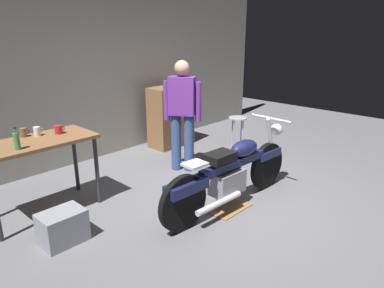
{
  "coord_description": "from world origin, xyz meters",
  "views": [
    {
      "loc": [
        -3.24,
        -2.33,
        2.11
      ],
      "look_at": [
        -0.02,
        0.7,
        0.65
      ],
      "focal_mm": 33.1,
      "sensor_mm": 36.0,
      "label": 1
    }
  ],
  "objects_px": {
    "person_standing": "(182,111)",
    "storage_bin": "(63,227)",
    "bottle": "(17,141)",
    "wooden_dresser": "(171,117)",
    "mug_red_diner": "(59,130)",
    "motorcycle": "(231,172)",
    "shop_stool": "(238,125)",
    "mug_white_ceramic": "(37,131)",
    "mug_brown_stoneware": "(23,133)"
  },
  "relations": [
    {
      "from": "person_standing",
      "to": "bottle",
      "type": "height_order",
      "value": "person_standing"
    },
    {
      "from": "person_standing",
      "to": "bottle",
      "type": "bearing_deg",
      "value": 56.65
    },
    {
      "from": "wooden_dresser",
      "to": "bottle",
      "type": "relative_size",
      "value": 4.56
    },
    {
      "from": "person_standing",
      "to": "mug_white_ceramic",
      "type": "relative_size",
      "value": 14.9
    },
    {
      "from": "motorcycle",
      "to": "storage_bin",
      "type": "relative_size",
      "value": 4.98
    },
    {
      "from": "mug_red_diner",
      "to": "bottle",
      "type": "distance_m",
      "value": 0.62
    },
    {
      "from": "storage_bin",
      "to": "mug_white_ceramic",
      "type": "xyz_separation_m",
      "value": [
        0.25,
        0.91,
        0.79
      ]
    },
    {
      "from": "mug_brown_stoneware",
      "to": "motorcycle",
      "type": "bearing_deg",
      "value": -46.37
    },
    {
      "from": "mug_white_ceramic",
      "to": "bottle",
      "type": "distance_m",
      "value": 0.49
    },
    {
      "from": "motorcycle",
      "to": "mug_white_ceramic",
      "type": "distance_m",
      "value": 2.34
    },
    {
      "from": "wooden_dresser",
      "to": "mug_red_diner",
      "type": "distance_m",
      "value": 2.62
    },
    {
      "from": "storage_bin",
      "to": "mug_red_diner",
      "type": "distance_m",
      "value": 1.21
    },
    {
      "from": "motorcycle",
      "to": "mug_brown_stoneware",
      "type": "height_order",
      "value": "mug_brown_stoneware"
    },
    {
      "from": "storage_bin",
      "to": "mug_white_ceramic",
      "type": "height_order",
      "value": "mug_white_ceramic"
    },
    {
      "from": "storage_bin",
      "to": "bottle",
      "type": "height_order",
      "value": "bottle"
    },
    {
      "from": "wooden_dresser",
      "to": "bottle",
      "type": "height_order",
      "value": "bottle"
    },
    {
      "from": "mug_brown_stoneware",
      "to": "mug_red_diner",
      "type": "bearing_deg",
      "value": -27.51
    },
    {
      "from": "person_standing",
      "to": "storage_bin",
      "type": "xyz_separation_m",
      "value": [
        -2.24,
        -0.49,
        -0.76
      ]
    },
    {
      "from": "shop_stool",
      "to": "mug_white_ceramic",
      "type": "xyz_separation_m",
      "value": [
        -3.2,
        0.56,
        0.46
      ]
    },
    {
      "from": "wooden_dresser",
      "to": "mug_red_diner",
      "type": "bearing_deg",
      "value": -164.46
    },
    {
      "from": "person_standing",
      "to": "mug_brown_stoneware",
      "type": "height_order",
      "value": "person_standing"
    },
    {
      "from": "person_standing",
      "to": "mug_white_ceramic",
      "type": "xyz_separation_m",
      "value": [
        -1.99,
        0.42,
        0.03
      ]
    },
    {
      "from": "shop_stool",
      "to": "mug_white_ceramic",
      "type": "bearing_deg",
      "value": 170.02
    },
    {
      "from": "person_standing",
      "to": "mug_red_diner",
      "type": "height_order",
      "value": "person_standing"
    },
    {
      "from": "mug_white_ceramic",
      "to": "mug_red_diner",
      "type": "relative_size",
      "value": 0.9
    },
    {
      "from": "shop_stool",
      "to": "mug_white_ceramic",
      "type": "relative_size",
      "value": 5.71
    },
    {
      "from": "wooden_dresser",
      "to": "mug_white_ceramic",
      "type": "relative_size",
      "value": 9.81
    },
    {
      "from": "motorcycle",
      "to": "shop_stool",
      "type": "relative_size",
      "value": 3.42
    },
    {
      "from": "motorcycle",
      "to": "person_standing",
      "type": "xyz_separation_m",
      "value": [
        0.44,
        1.26,
        0.48
      ]
    },
    {
      "from": "motorcycle",
      "to": "person_standing",
      "type": "bearing_deg",
      "value": 73.52
    },
    {
      "from": "wooden_dresser",
      "to": "storage_bin",
      "type": "distance_m",
      "value": 3.34
    },
    {
      "from": "motorcycle",
      "to": "mug_white_ceramic",
      "type": "bearing_deg",
      "value": 135.3
    },
    {
      "from": "bottle",
      "to": "shop_stool",
      "type": "bearing_deg",
      "value": -3.69
    },
    {
      "from": "storage_bin",
      "to": "mug_white_ceramic",
      "type": "bearing_deg",
      "value": 74.45
    },
    {
      "from": "storage_bin",
      "to": "person_standing",
      "type": "bearing_deg",
      "value": 12.27
    },
    {
      "from": "motorcycle",
      "to": "shop_stool",
      "type": "bearing_deg",
      "value": 36.79
    },
    {
      "from": "motorcycle",
      "to": "wooden_dresser",
      "type": "height_order",
      "value": "wooden_dresser"
    },
    {
      "from": "mug_white_ceramic",
      "to": "mug_brown_stoneware",
      "type": "height_order",
      "value": "mug_white_ceramic"
    },
    {
      "from": "wooden_dresser",
      "to": "storage_bin",
      "type": "relative_size",
      "value": 2.5
    },
    {
      "from": "storage_bin",
      "to": "mug_red_diner",
      "type": "bearing_deg",
      "value": 59.95
    },
    {
      "from": "storage_bin",
      "to": "bottle",
      "type": "relative_size",
      "value": 1.83
    },
    {
      "from": "shop_stool",
      "to": "storage_bin",
      "type": "height_order",
      "value": "shop_stool"
    },
    {
      "from": "motorcycle",
      "to": "mug_brown_stoneware",
      "type": "distance_m",
      "value": 2.48
    },
    {
      "from": "wooden_dresser",
      "to": "mug_white_ceramic",
      "type": "height_order",
      "value": "wooden_dresser"
    },
    {
      "from": "motorcycle",
      "to": "bottle",
      "type": "distance_m",
      "value": 2.4
    },
    {
      "from": "bottle",
      "to": "wooden_dresser",
      "type": "bearing_deg",
      "value": 16.8
    },
    {
      "from": "person_standing",
      "to": "storage_bin",
      "type": "relative_size",
      "value": 3.8
    },
    {
      "from": "wooden_dresser",
      "to": "mug_red_diner",
      "type": "relative_size",
      "value": 8.87
    },
    {
      "from": "mug_white_ceramic",
      "to": "mug_brown_stoneware",
      "type": "relative_size",
      "value": 1.01
    },
    {
      "from": "mug_white_ceramic",
      "to": "bottle",
      "type": "xyz_separation_m",
      "value": [
        -0.36,
        -0.33,
        0.04
      ]
    }
  ]
}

